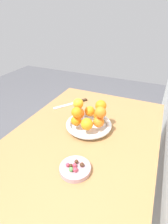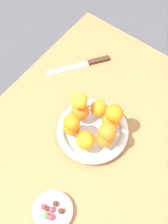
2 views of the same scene
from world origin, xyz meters
name	(u,v)px [view 1 (image 1 of 2)]	position (x,y,z in m)	size (l,w,h in m)	color
ground_plane	(84,213)	(0.00, 0.00, 0.00)	(6.00, 6.00, 0.00)	#4C4C51
dining_table	(84,148)	(0.00, 0.00, 0.65)	(1.10, 0.76, 0.74)	#9E7042
fruit_bowl	(88,125)	(-0.07, 0.00, 0.76)	(0.26, 0.26, 0.04)	silver
candy_dish	(75,169)	(0.23, 0.06, 0.75)	(0.13, 0.13, 0.02)	#B28C99
orange_0	(99,122)	(-0.06, 0.06, 0.81)	(0.06, 0.06, 0.06)	orange
orange_1	(99,115)	(-0.12, 0.04, 0.81)	(0.06, 0.06, 0.06)	orange
orange_2	(90,111)	(-0.14, -0.02, 0.81)	(0.06, 0.06, 0.06)	orange
orange_3	(79,113)	(-0.09, -0.07, 0.81)	(0.07, 0.07, 0.07)	orange
orange_4	(76,121)	(-0.02, -0.05, 0.81)	(0.06, 0.06, 0.06)	orange
orange_5	(87,124)	(-0.01, 0.02, 0.81)	(0.07, 0.07, 0.07)	orange
orange_6	(78,104)	(-0.09, -0.07, 0.87)	(0.06, 0.06, 0.06)	orange
orange_7	(101,106)	(-0.12, 0.05, 0.87)	(0.06, 0.06, 0.06)	orange
orange_8	(100,112)	(-0.06, 0.07, 0.87)	(0.06, 0.06, 0.06)	orange
orange_9	(77,112)	(-0.01, -0.05, 0.87)	(0.06, 0.06, 0.06)	orange
candy_ball_0	(71,166)	(0.24, 0.05, 0.77)	(0.02, 0.02, 0.02)	#472819
candy_ball_1	(82,165)	(0.21, 0.09, 0.77)	(0.02, 0.02, 0.02)	#472819
candy_ball_2	(82,164)	(0.21, 0.09, 0.77)	(0.02, 0.02, 0.02)	gold
candy_ball_3	(75,170)	(0.25, 0.08, 0.77)	(0.02, 0.02, 0.02)	#C6384C
candy_ball_4	(75,165)	(0.23, 0.06, 0.77)	(0.02, 0.02, 0.02)	#C6384C
candy_ball_5	(71,169)	(0.25, 0.06, 0.77)	(0.02, 0.02, 0.02)	#4C9947
candy_ball_6	(76,162)	(0.21, 0.06, 0.77)	(0.02, 0.02, 0.02)	#472819
candy_ball_7	(68,165)	(0.24, 0.04, 0.77)	(0.02, 0.02, 0.02)	#C6384C
knife	(74,103)	(-0.30, -0.21, 0.75)	(0.22, 0.17, 0.01)	#3F2819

